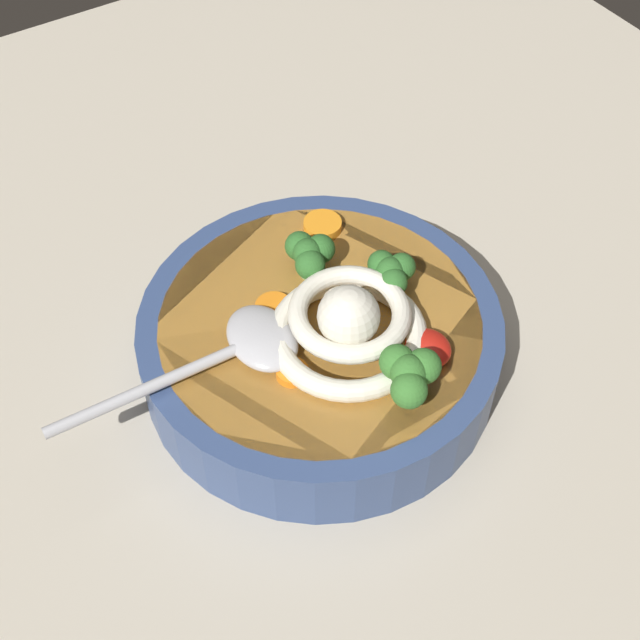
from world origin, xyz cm
name	(u,v)px	position (x,y,z in cm)	size (l,w,h in cm)	color
table_slab	(309,352)	(0.00, 0.00, 1.37)	(103.86, 103.86, 2.74)	#BCB29E
soup_bowl	(320,343)	(-2.50, 0.55, 5.50)	(25.34, 25.34, 5.34)	#334775
noodle_pile	(349,324)	(-4.92, -0.22, 9.55)	(11.78, 11.55, 4.73)	silver
soup_spoon	(243,346)	(-2.26, 6.37, 8.88)	(6.18, 17.33, 1.60)	#B7B7BC
chili_sauce_dollop	(428,348)	(-8.87, -3.83, 8.82)	(3.28, 2.96, 1.48)	red
broccoli_floret_front	(391,272)	(-2.82, -5.08, 10.00)	(3.88, 3.34, 3.07)	#7A9E60
broccoli_floret_far	(410,373)	(-10.72, -0.89, 10.33)	(4.54, 3.91, 3.59)	#7A9E60
broccoli_floret_center	(309,254)	(1.56, -1.14, 10.13)	(4.15, 3.57, 3.28)	#7A9E60
carrot_slice_near_spoon	(323,225)	(4.96, -4.41, 8.43)	(2.87, 2.87, 0.71)	orange
carrot_slice_beside_noodles	(292,372)	(-5.50, 4.59, 8.39)	(2.14, 2.14, 0.63)	orange
carrot_slice_extra_b	(273,307)	(0.09, 2.75, 8.32)	(2.58, 2.58, 0.50)	orange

